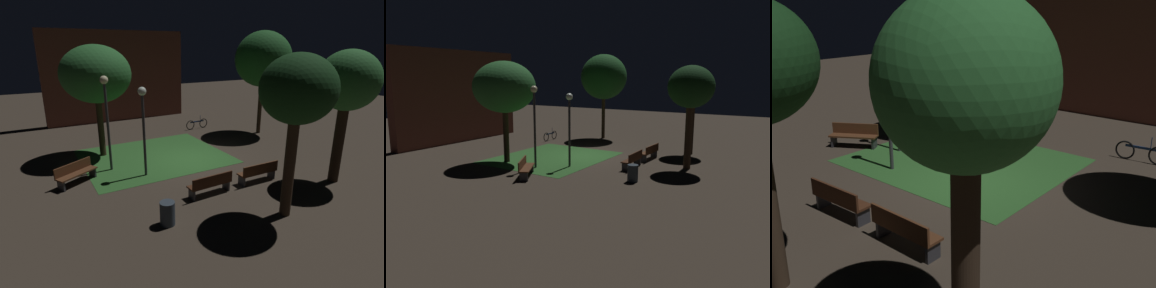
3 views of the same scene
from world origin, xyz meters
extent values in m
plane|color=#3D3328|center=(0.00, 0.00, 0.00)|extent=(60.00, 60.00, 0.00)
cube|color=#2D6028|center=(-1.41, 1.33, 0.01)|extent=(7.12, 5.98, 0.01)
cube|color=#422314|center=(-1.19, -3.69, 0.45)|extent=(1.81, 0.54, 0.06)
cube|color=#422314|center=(-1.18, -3.90, 0.68)|extent=(1.80, 0.12, 0.40)
cube|color=#2D2D33|center=(-1.99, -3.72, 0.21)|extent=(0.09, 0.39, 0.42)
cube|color=#2D2D33|center=(-0.39, -3.67, 0.21)|extent=(0.09, 0.39, 0.42)
cube|color=#512D19|center=(1.19, -3.69, 0.45)|extent=(1.81, 0.51, 0.06)
cube|color=#512D19|center=(1.19, -3.90, 0.68)|extent=(1.80, 0.09, 0.40)
cube|color=#2D2D33|center=(0.39, -3.68, 0.21)|extent=(0.09, 0.39, 0.42)
cube|color=#2D2D33|center=(1.99, -3.71, 0.21)|extent=(0.09, 0.39, 0.42)
cube|color=#512D19|center=(-5.47, -0.14, 0.45)|extent=(1.80, 1.32, 0.06)
cube|color=#512D19|center=(-5.57, 0.04, 0.68)|extent=(1.59, 0.96, 0.40)
cube|color=#2D2D33|center=(-4.77, 0.26, 0.21)|extent=(0.26, 0.37, 0.42)
cube|color=#2D2D33|center=(-6.16, -0.55, 0.21)|extent=(0.26, 0.37, 0.42)
cylinder|color=#2D2116|center=(4.11, -5.21, 1.79)|extent=(0.42, 0.42, 3.58)
ellipsoid|color=#28662D|center=(4.11, -5.21, 4.23)|extent=(2.37, 2.37, 2.35)
cylinder|color=#38281C|center=(-3.68, 2.86, 1.63)|extent=(0.32, 0.32, 3.26)
ellipsoid|color=#28662D|center=(-3.68, 2.86, 4.20)|extent=(3.43, 3.43, 2.81)
cylinder|color=#333338|center=(-3.84, 0.65, 1.99)|extent=(0.12, 0.12, 3.98)
sphere|color=#F4E5B2|center=(-3.84, 0.65, 4.13)|extent=(0.36, 0.36, 0.36)
cylinder|color=#333338|center=(-2.66, -0.74, 1.79)|extent=(0.12, 0.12, 3.59)
sphere|color=white|center=(-2.66, -0.74, 3.74)|extent=(0.36, 0.36, 0.36)
torus|color=black|center=(2.84, 5.07, 0.33)|extent=(0.66, 0.10, 0.66)
cube|color=navy|center=(3.39, 5.11, 0.51)|extent=(1.10, 0.11, 0.08)
cylinder|color=navy|center=(3.66, 5.13, 0.73)|extent=(0.03, 0.03, 0.40)
cube|color=brown|center=(-0.49, 10.55, 3.33)|extent=(10.55, 0.80, 6.66)
camera|label=1|loc=(-6.95, -12.54, 5.45)|focal=28.14mm
camera|label=2|loc=(-18.40, -11.36, 4.73)|focal=33.96mm
camera|label=3|loc=(7.46, -9.31, 5.14)|focal=40.04mm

